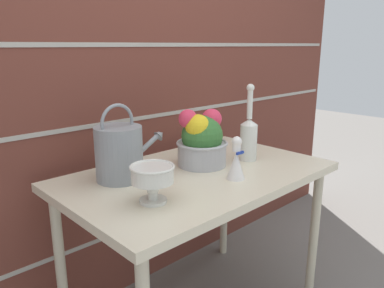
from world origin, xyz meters
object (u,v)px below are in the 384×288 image
Objects in this scene: figurine_vase at (236,162)px; watering_can at (120,152)px; glass_decanter at (249,136)px; flower_planter at (202,140)px; crystal_pedestal_bowl at (152,176)px.

watering_can is at bearing 137.05° from figurine_vase.
glass_decanter is at bearing -17.90° from watering_can.
glass_decanter reaches higher than flower_planter.
figurine_vase reaches higher than crystal_pedestal_bowl.
watering_can is 1.87× the size of figurine_vase.
watering_can is at bearing 165.35° from flower_planter.
crystal_pedestal_bowl is 0.44× the size of glass_decanter.
glass_decanter reaches higher than watering_can.
figurine_vase is at bearing -151.90° from glass_decanter.
flower_planter is at bearing 156.88° from glass_decanter.
watering_can reaches higher than figurine_vase.
flower_planter reaches higher than crystal_pedestal_bowl.
watering_can is 0.39m from flower_planter.
glass_decanter is (0.22, -0.09, -0.00)m from flower_planter.
glass_decanter reaches higher than figurine_vase.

